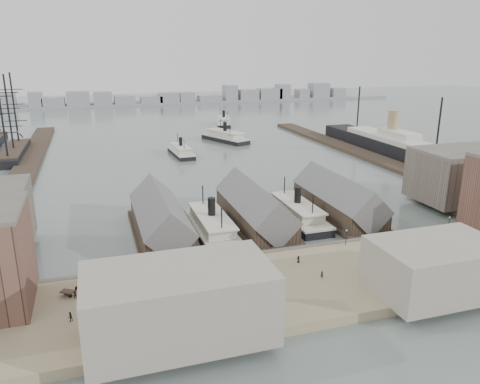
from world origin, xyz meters
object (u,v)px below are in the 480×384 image
object	(u,v)px
horse_cart_center	(236,281)
horse_cart_left	(76,289)
ferry_docked_west	(212,226)
horse_cart_right	(393,267)
ocean_steamer	(391,145)

from	to	relation	value
horse_cart_center	horse_cart_left	bearing A→B (deg)	70.68
ferry_docked_west	horse_cart_right	world-z (taller)	ferry_docked_west
ocean_steamer	horse_cart_right	world-z (taller)	ocean_steamer
ocean_steamer	horse_cart_center	distance (m)	149.84
horse_cart_left	horse_cart_center	bearing A→B (deg)	-68.08
ocean_steamer	horse_cart_left	distance (m)	169.34
ferry_docked_west	horse_cart_center	world-z (taller)	ferry_docked_west
ferry_docked_west	ocean_steamer	distance (m)	127.29
ocean_steamer	horse_cart_left	size ratio (longest dim) A/B	22.32
horse_cart_left	horse_cart_right	size ratio (longest dim) A/B	0.98
horse_cart_left	horse_cart_center	xyz separation A→B (m)	(30.32, -6.28, 0.03)
ferry_docked_west	horse_cart_left	distance (m)	42.09
ferry_docked_west	horse_cart_right	bearing A→B (deg)	-49.29
ferry_docked_west	horse_cart_center	distance (m)	31.84
ocean_steamer	horse_cart_center	bearing A→B (deg)	-136.26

